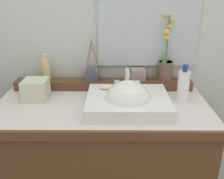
{
  "coord_description": "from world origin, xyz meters",
  "views": [
    {
      "loc": [
        0.06,
        -1.25,
        1.47
      ],
      "look_at": [
        0.05,
        -0.01,
        0.97
      ],
      "focal_mm": 41.45,
      "sensor_mm": 36.0,
      "label": 1
    }
  ],
  "objects": [
    {
      "name": "reed_diffuser",
      "position": [
        -0.07,
        0.24,
        0.97
      ],
      "size": [
        0.09,
        0.11,
        0.25
      ],
      "color": "#494A5F",
      "rests_on": "back_ledge"
    },
    {
      "name": "potted_plant",
      "position": [
        0.37,
        0.24,
        1.03
      ],
      "size": [
        0.09,
        0.11,
        0.39
      ],
      "color": "brown",
      "rests_on": "back_ledge"
    },
    {
      "name": "soap_bar",
      "position": [
        0.02,
        0.05,
        0.96
      ],
      "size": [
        0.07,
        0.04,
        0.02
      ],
      "primitive_type": "ellipsoid",
      "color": "beige",
      "rests_on": "sink_basin"
    },
    {
      "name": "lotion_bottle",
      "position": [
        0.44,
        0.05,
        0.97
      ],
      "size": [
        0.06,
        0.07,
        0.2
      ],
      "color": "white",
      "rests_on": "vanity_cabinet"
    },
    {
      "name": "tissue_box",
      "position": [
        -0.37,
        0.07,
        0.94
      ],
      "size": [
        0.13,
        0.13,
        0.11
      ],
      "primitive_type": "cube",
      "rotation": [
        0.0,
        0.0,
        -0.02
      ],
      "color": "beige",
      "rests_on": "vanity_cabinet"
    },
    {
      "name": "sink_basin",
      "position": [
        0.14,
        -0.05,
        0.91
      ],
      "size": [
        0.42,
        0.36,
        0.27
      ],
      "color": "white",
      "rests_on": "vanity_cabinet"
    },
    {
      "name": "vanity_cabinet",
      "position": [
        0.0,
        -0.0,
        0.44
      ],
      "size": [
        1.13,
        0.58,
        0.88
      ],
      "color": "brown",
      "rests_on": "ground"
    },
    {
      "name": "trinket_box",
      "position": [
        0.21,
        0.24,
        0.97
      ],
      "size": [
        0.09,
        0.08,
        0.07
      ],
      "primitive_type": "cube",
      "rotation": [
        0.0,
        0.0,
        0.07
      ],
      "color": "gray",
      "rests_on": "back_ledge"
    },
    {
      "name": "back_ledge",
      "position": [
        0.0,
        0.23,
        0.91
      ],
      "size": [
        1.07,
        0.09,
        0.05
      ],
      "primitive_type": "cube",
      "color": "brown",
      "rests_on": "vanity_cabinet"
    },
    {
      "name": "soap_dispenser",
      "position": [
        -0.35,
        0.24,
        1.0
      ],
      "size": [
        0.05,
        0.05,
        0.16
      ],
      "color": "#E4C685",
      "rests_on": "back_ledge"
    },
    {
      "name": "mirror",
      "position": [
        0.26,
        0.28,
        1.25
      ],
      "size": [
        0.59,
        0.02,
        0.48
      ],
      "primitive_type": "cube",
      "color": "silver"
    },
    {
      "name": "wall_back",
      "position": [
        0.0,
        0.39,
        1.37
      ],
      "size": [
        2.84,
        0.2,
        2.74
      ],
      "primitive_type": "cube",
      "color": "silver",
      "rests_on": "ground"
    }
  ]
}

